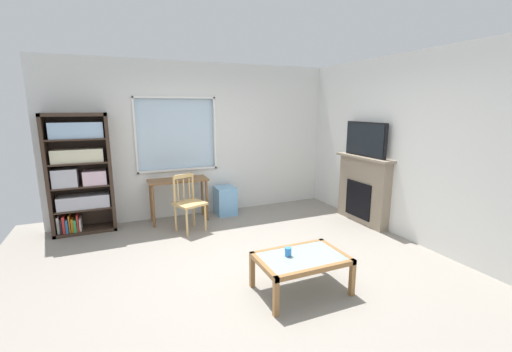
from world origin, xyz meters
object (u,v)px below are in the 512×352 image
at_px(desk_under_window, 178,187).
at_px(tv, 366,139).
at_px(plastic_drawer_unit, 225,200).
at_px(fireplace, 363,189).
at_px(bookshelf, 79,172).
at_px(wooden_chair, 189,202).
at_px(coffee_table, 301,261).
at_px(sippy_cup, 288,252).

bearing_deg(desk_under_window, tv, -24.34).
relative_size(plastic_drawer_unit, fireplace, 0.44).
xyz_separation_m(fireplace, tv, (-0.02, 0.00, 0.85)).
bearing_deg(bookshelf, wooden_chair, -22.21).
xyz_separation_m(desk_under_window, wooden_chair, (0.06, -0.52, -0.15)).
relative_size(fireplace, tv, 1.30).
bearing_deg(tv, coffee_table, -144.50).
height_order(desk_under_window, sippy_cup, desk_under_window).
xyz_separation_m(desk_under_window, plastic_drawer_unit, (0.85, 0.05, -0.36)).
bearing_deg(sippy_cup, plastic_drawer_unit, 85.66).
bearing_deg(plastic_drawer_unit, wooden_chair, -144.32).
bearing_deg(sippy_cup, fireplace, 32.59).
bearing_deg(coffee_table, fireplace, 35.26).
distance_m(fireplace, sippy_cup, 2.64).
bearing_deg(sippy_cup, coffee_table, -25.04).
height_order(bookshelf, wooden_chair, bookshelf).
bearing_deg(bookshelf, plastic_drawer_unit, -1.43).
xyz_separation_m(bookshelf, plastic_drawer_unit, (2.32, -0.06, -0.70)).
height_order(desk_under_window, wooden_chair, wooden_chair).
bearing_deg(wooden_chair, tv, -15.46).
height_order(fireplace, sippy_cup, fireplace).
xyz_separation_m(wooden_chair, fireplace, (2.80, -0.77, 0.11)).
height_order(fireplace, coffee_table, fireplace).
relative_size(bookshelf, desk_under_window, 1.88).
bearing_deg(bookshelf, desk_under_window, -4.19).
height_order(wooden_chair, coffee_table, wooden_chair).
bearing_deg(fireplace, plastic_drawer_unit, 146.42).
relative_size(coffee_table, sippy_cup, 10.43).
relative_size(desk_under_window, coffee_table, 1.05).
bearing_deg(desk_under_window, coffee_table, -74.48).
relative_size(desk_under_window, sippy_cup, 10.95).
height_order(plastic_drawer_unit, coffee_table, plastic_drawer_unit).
height_order(bookshelf, sippy_cup, bookshelf).
height_order(plastic_drawer_unit, sippy_cup, plastic_drawer_unit).
bearing_deg(wooden_chair, sippy_cup, -75.17).
relative_size(bookshelf, tv, 2.06).
distance_m(plastic_drawer_unit, fireplace, 2.44).
height_order(bookshelf, desk_under_window, bookshelf).
distance_m(desk_under_window, fireplace, 3.14).
height_order(desk_under_window, fireplace, fireplace).
bearing_deg(fireplace, bookshelf, 162.16).
distance_m(desk_under_window, tv, 3.22).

